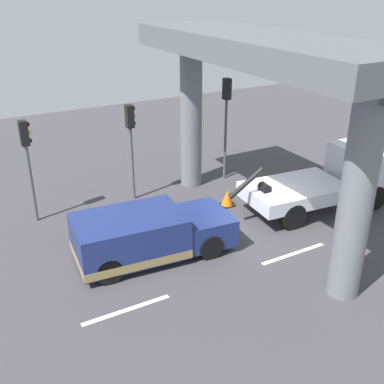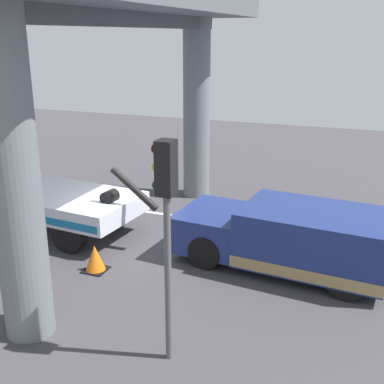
% 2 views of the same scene
% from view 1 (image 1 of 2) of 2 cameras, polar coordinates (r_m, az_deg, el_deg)
% --- Properties ---
extents(ground_plane, '(60.00, 40.00, 0.10)m').
position_cam_1_polar(ground_plane, '(17.63, 7.55, -4.21)').
color(ground_plane, '#423F44').
extents(lane_stripe_west, '(2.60, 0.16, 0.01)m').
position_cam_1_polar(lane_stripe_west, '(13.48, -8.02, -14.15)').
color(lane_stripe_west, silver).
rests_on(lane_stripe_west, ground).
extents(lane_stripe_mid, '(2.60, 0.16, 0.01)m').
position_cam_1_polar(lane_stripe_mid, '(16.10, 12.36, -7.41)').
color(lane_stripe_mid, silver).
rests_on(lane_stripe_mid, ground).
extents(tow_truck_white, '(7.33, 2.90, 2.46)m').
position_cam_1_polar(tow_truck_white, '(19.44, 17.16, 1.79)').
color(tow_truck_white, silver).
rests_on(tow_truck_white, ground).
extents(towed_van_green, '(5.36, 2.61, 1.58)m').
position_cam_1_polar(towed_van_green, '(15.30, -5.61, -5.32)').
color(towed_van_green, navy).
rests_on(towed_van_green, ground).
extents(overpass_structure, '(3.60, 11.16, 6.85)m').
position_cam_1_polar(overpass_structure, '(15.64, 8.30, 14.19)').
color(overpass_structure, slate).
rests_on(overpass_structure, ground).
extents(traffic_light_near, '(0.39, 0.32, 3.92)m').
position_cam_1_polar(traffic_light_near, '(17.68, -19.62, 4.97)').
color(traffic_light_near, '#515456').
rests_on(traffic_light_near, ground).
extents(traffic_light_far, '(0.39, 0.32, 3.99)m').
position_cam_1_polar(traffic_light_far, '(18.65, -7.52, 7.36)').
color(traffic_light_far, '#515456').
rests_on(traffic_light_far, ground).
extents(traffic_light_mid, '(0.39, 0.32, 4.59)m').
position_cam_1_polar(traffic_light_mid, '(20.54, 4.28, 10.32)').
color(traffic_light_mid, '#515456').
rests_on(traffic_light_mid, ground).
extents(traffic_cone_orange, '(0.56, 0.56, 0.67)m').
position_cam_1_polar(traffic_cone_orange, '(18.88, 4.35, -0.75)').
color(traffic_cone_orange, orange).
rests_on(traffic_cone_orange, ground).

